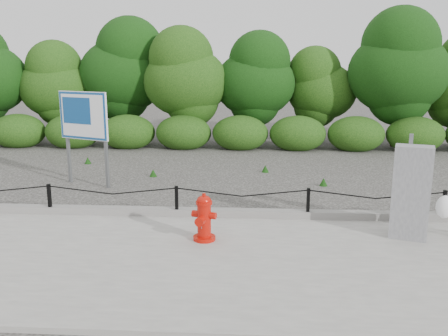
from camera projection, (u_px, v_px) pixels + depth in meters
The scene contains 8 objects.
ground at pixel (177, 220), 9.16m from camera, with size 90.00×90.00×0.00m, color #2D2B28.
sidewalk at pixel (156, 260), 7.21m from camera, with size 14.00×4.00×0.08m, color gray.
curb at pixel (177, 212), 9.18m from camera, with size 14.00×0.22×0.14m, color slate.
chain_barrier at pixel (177, 197), 9.06m from camera, with size 10.06×0.06×0.60m.
treeline at pixel (221, 75), 17.28m from camera, with size 20.38×3.77×4.75m.
fire_hydrant at pixel (204, 218), 7.84m from camera, with size 0.47×0.48×0.80m.
utility_cabinet at pixel (411, 192), 7.86m from camera, with size 0.68×0.52×1.74m.
advertising_sign at pixel (84, 120), 11.39m from camera, with size 1.34×0.63×2.31m.
Camera 1 is at (1.44, -8.65, 2.99)m, focal length 38.00 mm.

